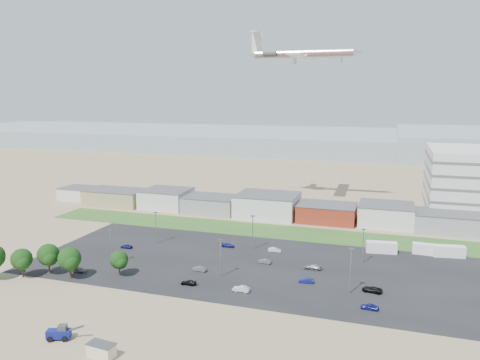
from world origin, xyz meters
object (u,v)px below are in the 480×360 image
at_px(parked_car_0, 372,289).
at_px(parked_car_6, 228,245).
at_px(portable_shed, 102,350).
at_px(parked_car_4, 199,269).
at_px(parked_car_1, 306,280).
at_px(parked_car_7, 265,261).
at_px(telehandler, 59,332).
at_px(parked_car_2, 370,307).
at_px(parked_car_12, 312,267).
at_px(parked_car_11, 275,250).
at_px(parked_car_13, 241,289).
at_px(parked_car_3, 188,283).
at_px(airliner, 303,54).
at_px(parked_car_10, 80,270).
at_px(parked_car_5, 126,246).
at_px(box_trailer_a, 381,247).

bearing_deg(parked_car_0, parked_car_6, -107.96).
relative_size(portable_shed, parked_car_4, 1.28).
xyz_separation_m(parked_car_1, parked_car_4, (-27.04, -0.88, 0.02)).
relative_size(parked_car_0, parked_car_7, 1.25).
bearing_deg(telehandler, parked_car_1, 25.92).
height_order(portable_shed, parked_car_2, portable_shed).
bearing_deg(parked_car_12, parked_car_11, -128.18).
bearing_deg(parked_car_11, parked_car_13, 175.41).
height_order(parked_car_4, parked_car_12, parked_car_12).
relative_size(parked_car_0, parked_car_13, 1.14).
distance_m(parked_car_3, parked_car_4, 8.95).
relative_size(airliner, parked_car_4, 12.19).
distance_m(parked_car_2, parked_car_7, 34.08).
distance_m(parked_car_7, parked_car_10, 47.39).
distance_m(telehandler, parked_car_4, 40.81).
bearing_deg(parked_car_1, parked_car_2, 49.13).
height_order(parked_car_4, parked_car_5, parked_car_4).
bearing_deg(parked_car_2, parked_car_10, -84.72).
bearing_deg(parked_car_13, parked_car_11, -179.26).
bearing_deg(parked_car_11, parked_car_1, -150.85).
relative_size(airliner, parked_car_11, 12.33).
xyz_separation_m(parked_car_5, parked_car_12, (54.36, -0.04, 0.05)).
height_order(portable_shed, airliner, airliner).
bearing_deg(airliner, portable_shed, -96.62).
bearing_deg(parked_car_5, portable_shed, 28.74).
bearing_deg(telehandler, parked_car_13, 30.17).
xyz_separation_m(parked_car_4, parked_car_12, (26.95, 10.17, 0.03)).
xyz_separation_m(parked_car_6, parked_car_12, (26.49, -10.24, 0.09)).
height_order(parked_car_0, parked_car_11, parked_car_0).
height_order(parked_car_1, parked_car_4, parked_car_4).
height_order(parked_car_2, parked_car_7, parked_car_2).
relative_size(parked_car_4, parked_car_12, 0.84).
distance_m(parked_car_5, parked_car_11, 43.14).
relative_size(parked_car_0, parked_car_11, 1.21).
height_order(parked_car_5, parked_car_6, parked_car_5).
height_order(telehandler, parked_car_0, telehandler).
distance_m(portable_shed, box_trailer_a, 83.40).
height_order(parked_car_7, parked_car_12, parked_car_12).
bearing_deg(parked_car_4, telehandler, -9.07).
height_order(parked_car_0, parked_car_1, parked_car_0).
bearing_deg(portable_shed, parked_car_0, 50.18).
height_order(parked_car_0, parked_car_13, parked_car_13).
height_order(parked_car_5, parked_car_7, parked_car_5).
distance_m(parked_car_3, parked_car_6, 29.31).
relative_size(parked_car_0, parked_car_5, 1.28).
height_order(telehandler, parked_car_11, telehandler).
bearing_deg(parked_car_12, parked_car_13, -33.17).
height_order(parked_car_0, parked_car_7, parked_car_0).
bearing_deg(telehandler, parked_car_5, 87.69).
xyz_separation_m(telehandler, parked_car_2, (53.06, 30.19, -0.77)).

